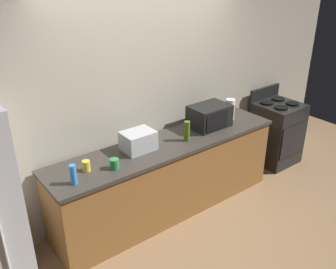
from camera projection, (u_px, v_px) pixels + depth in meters
name	position (u px, v px, depth m)	size (l,w,h in m)	color
ground_plane	(189.00, 225.00, 4.27)	(8.00, 8.00, 0.00)	#93704C
back_wall	(146.00, 95.00, 4.27)	(6.40, 0.10, 2.70)	#B2A893
counter_run	(168.00, 177.00, 4.36)	(2.84, 0.64, 0.90)	brown
stove_range	(276.00, 132.00, 5.46)	(0.60, 0.61, 1.08)	black
microwave	(209.00, 116.00, 4.52)	(0.48, 0.35, 0.27)	black
toaster_oven	(138.00, 141.00, 3.97)	(0.34, 0.26, 0.21)	#B7BABF
paper_towel_roll	(230.00, 109.00, 4.72)	(0.12, 0.12, 0.27)	white
bottle_spray_cleaner	(73.00, 175.00, 3.37)	(0.06, 0.06, 0.19)	#338CE5
bottle_olive_oil	(187.00, 131.00, 4.17)	(0.07, 0.07, 0.23)	#4C6B19
mug_yellow	(86.00, 166.00, 3.59)	(0.08, 0.08, 0.11)	yellow
mug_green	(114.00, 164.00, 3.63)	(0.09, 0.09, 0.10)	#2D8C47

